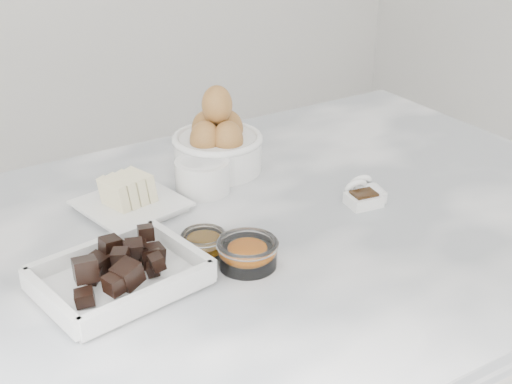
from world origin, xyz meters
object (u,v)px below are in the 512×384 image
at_px(chocolate_dish, 119,272).
at_px(butter_plate, 129,198).
at_px(honey_bowl, 204,242).
at_px(egg_bowl, 217,143).
at_px(zest_bowl, 247,252).
at_px(sugar_ramekin, 202,175).
at_px(vanilla_spoon, 362,196).
at_px(salt_spoon, 365,191).

bearing_deg(chocolate_dish, butter_plate, 63.54).
xyz_separation_m(chocolate_dish, honey_bowl, (0.13, 0.02, -0.01)).
bearing_deg(butter_plate, egg_bowl, 18.26).
height_order(egg_bowl, zest_bowl, egg_bowl).
bearing_deg(sugar_ramekin, honey_bowl, -117.85).
distance_m(honey_bowl, vanilla_spoon, 0.28).
bearing_deg(sugar_ramekin, vanilla_spoon, -42.38).
bearing_deg(salt_spoon, zest_bowl, -165.20).
height_order(sugar_ramekin, egg_bowl, egg_bowl).
xyz_separation_m(sugar_ramekin, salt_spoon, (0.21, -0.16, -0.02)).
bearing_deg(egg_bowl, chocolate_dish, -138.44).
distance_m(zest_bowl, vanilla_spoon, 0.26).
bearing_deg(salt_spoon, vanilla_spoon, -148.51).
xyz_separation_m(sugar_ramekin, honey_bowl, (-0.09, -0.17, -0.01)).
xyz_separation_m(butter_plate, honey_bowl, (0.04, -0.17, -0.01)).
height_order(butter_plate, zest_bowl, butter_plate).
bearing_deg(zest_bowl, vanilla_spoon, 13.54).
bearing_deg(salt_spoon, butter_plate, 154.15).
bearing_deg(egg_bowl, salt_spoon, -57.65).
height_order(egg_bowl, salt_spoon, egg_bowl).
bearing_deg(chocolate_dish, salt_spoon, 3.85).
xyz_separation_m(sugar_ramekin, egg_bowl, (0.06, 0.06, 0.02)).
bearing_deg(vanilla_spoon, sugar_ramekin, 137.62).
relative_size(butter_plate, honey_bowl, 2.58).
bearing_deg(chocolate_dish, vanilla_spoon, 2.60).
bearing_deg(vanilla_spoon, salt_spoon, 31.49).
bearing_deg(salt_spoon, egg_bowl, 122.35).
relative_size(butter_plate, sugar_ramekin, 1.87).
bearing_deg(butter_plate, sugar_ramekin, 0.45).
bearing_deg(vanilla_spoon, honey_bowl, 179.28).
xyz_separation_m(zest_bowl, vanilla_spoon, (0.25, 0.06, -0.01)).
xyz_separation_m(chocolate_dish, vanilla_spoon, (0.42, 0.02, -0.01)).
bearing_deg(zest_bowl, egg_bowl, 67.69).
bearing_deg(butter_plate, salt_spoon, -25.85).
bearing_deg(zest_bowl, chocolate_dish, 166.18).
bearing_deg(butter_plate, vanilla_spoon, -28.45).
distance_m(egg_bowl, honey_bowl, 0.28).
xyz_separation_m(vanilla_spoon, salt_spoon, (0.02, 0.01, -0.00)).
distance_m(egg_bowl, salt_spoon, 0.27).
height_order(chocolate_dish, butter_plate, butter_plate).
bearing_deg(chocolate_dish, sugar_ramekin, 40.71).
xyz_separation_m(butter_plate, egg_bowl, (0.19, 0.06, 0.03)).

